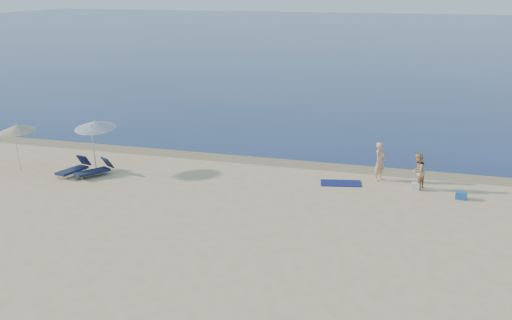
{
  "coord_description": "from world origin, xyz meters",
  "views": [
    {
      "loc": [
        7.33,
        -10.14,
        8.63
      ],
      "look_at": [
        -0.86,
        16.0,
        1.0
      ],
      "focal_mm": 45.0,
      "sensor_mm": 36.0,
      "label": 1
    }
  ],
  "objects": [
    {
      "name": "white_bag",
      "position": [
        6.03,
        16.92,
        0.15
      ],
      "size": [
        0.37,
        0.32,
        0.31
      ],
      "primitive_type": "cube",
      "rotation": [
        0.0,
        0.0,
        0.03
      ],
      "color": "silver",
      "rests_on": "ground"
    },
    {
      "name": "umbrella_near",
      "position": [
        -8.55,
        15.47,
        2.21
      ],
      "size": [
        2.03,
        2.06,
        2.55
      ],
      "rotation": [
        0.0,
        0.0,
        0.04
      ],
      "color": "silver",
      "rests_on": "ground"
    },
    {
      "name": "person_right",
      "position": [
        6.08,
        17.05,
        0.79
      ],
      "size": [
        0.81,
        0.92,
        1.58
      ],
      "primitive_type": "imported",
      "rotation": [
        0.0,
        0.0,
        -1.89
      ],
      "color": "tan",
      "rests_on": "ground"
    },
    {
      "name": "person_left",
      "position": [
        4.38,
        17.86,
        0.87
      ],
      "size": [
        0.65,
        0.76,
        1.75
      ],
      "primitive_type": "imported",
      "rotation": [
        0.0,
        0.0,
        1.13
      ],
      "color": "tan",
      "rests_on": "ground"
    },
    {
      "name": "blue_cooler",
      "position": [
        7.92,
        16.22,
        0.15
      ],
      "size": [
        0.47,
        0.37,
        0.31
      ],
      "primitive_type": "cube",
      "rotation": [
        0.0,
        0.0,
        -0.14
      ],
      "color": "#1B4D96",
      "rests_on": "ground"
    },
    {
      "name": "wet_sand_strip",
      "position": [
        0.0,
        19.4,
        0.0
      ],
      "size": [
        240.0,
        1.6,
        0.0
      ],
      "primitive_type": "cube",
      "color": "#847254",
      "rests_on": "ground"
    },
    {
      "name": "beach_towel",
      "position": [
        2.82,
        16.84,
        0.01
      ],
      "size": [
        1.95,
        1.35,
        0.03
      ],
      "primitive_type": "cube",
      "rotation": [
        0.0,
        0.0,
        0.22
      ],
      "color": "#0F144F",
      "rests_on": "ground"
    },
    {
      "name": "umbrella_far",
      "position": [
        -12.08,
        14.43,
        2.03
      ],
      "size": [
        2.21,
        2.22,
        2.31
      ],
      "rotation": [
        0.0,
        0.0,
        -0.33
      ],
      "color": "silver",
      "rests_on": "ground"
    },
    {
      "name": "sea",
      "position": [
        0.0,
        100.0,
        0.0
      ],
      "size": [
        240.0,
        160.0,
        0.01
      ],
      "primitive_type": "cube",
      "color": "#0D1D4F",
      "rests_on": "ground"
    },
    {
      "name": "lounger_right",
      "position": [
        -8.17,
        14.58,
        0.29
      ],
      "size": [
        1.42,
        1.84,
        0.79
      ],
      "rotation": [
        0.0,
        0.0,
        -0.53
      ],
      "color": "#131B34",
      "rests_on": "ground"
    },
    {
      "name": "lounger_left",
      "position": [
        -9.23,
        14.51,
        0.29
      ],
      "size": [
        0.94,
        1.87,
        0.79
      ],
      "rotation": [
        0.0,
        0.0,
        -0.21
      ],
      "color": "#161F3D",
      "rests_on": "ground"
    }
  ]
}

